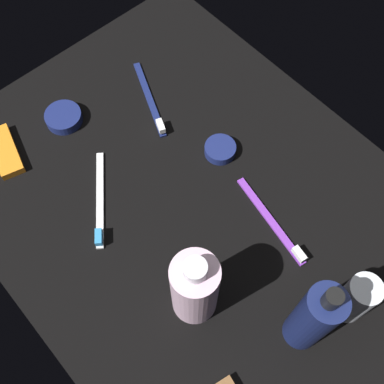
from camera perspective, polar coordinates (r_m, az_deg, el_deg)
ground_plane at (r=83.91cm, az=-0.00°, el=-1.11°), size 84.00×64.00×1.20cm
lotion_bottle at (r=69.39cm, az=13.93°, el=-14.04°), size 5.32×5.32×20.48cm
bodywash_bottle at (r=69.81cm, az=0.32°, el=-11.11°), size 6.79×6.79×17.27cm
deodorant_stick at (r=75.73cm, az=18.51°, el=-11.67°), size 4.73×4.73×10.68cm
toothbrush_navy at (r=93.75cm, az=-4.80°, el=10.39°), size 17.04×8.14×2.10cm
toothbrush_purple at (r=81.96cm, az=9.58°, el=-3.76°), size 17.93×4.38×2.10cm
toothbrush_white at (r=83.84cm, az=-10.69°, el=-1.35°), size 15.10×11.79×2.10cm
snack_bar_orange at (r=93.24cm, az=-20.91°, el=4.43°), size 11.09×6.60×1.50cm
cream_tin_left at (r=87.29cm, az=3.30°, el=4.96°), size 5.60×5.60×1.83cm
cream_tin_right at (r=93.92cm, az=-14.70°, el=8.39°), size 6.71×6.71×1.93cm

